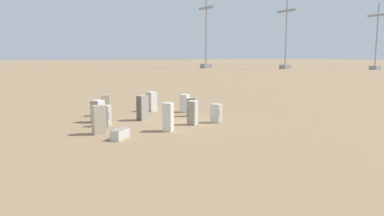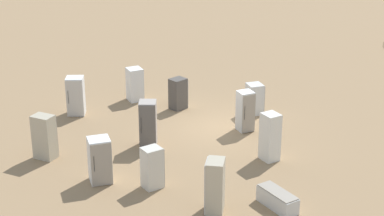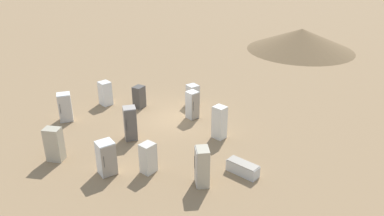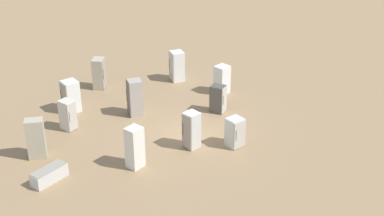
{
  "view_description": "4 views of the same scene",
  "coord_description": "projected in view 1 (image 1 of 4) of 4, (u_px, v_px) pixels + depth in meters",
  "views": [
    {
      "loc": [
        -24.1,
        13.74,
        4.92
      ],
      "look_at": [
        -1.24,
        0.19,
        1.24
      ],
      "focal_mm": 35.0,
      "sensor_mm": 36.0,
      "label": 1
    },
    {
      "loc": [
        -3.95,
        25.04,
        10.95
      ],
      "look_at": [
        0.91,
        1.36,
        1.34
      ],
      "focal_mm": 60.0,
      "sensor_mm": 36.0,
      "label": 2
    },
    {
      "loc": [
        0.59,
        20.79,
        10.2
      ],
      "look_at": [
        -1.08,
        0.35,
        0.79
      ],
      "focal_mm": 35.0,
      "sensor_mm": 36.0,
      "label": 3
    },
    {
      "loc": [
        -21.97,
        3.1,
        12.58
      ],
      "look_at": [
        -0.91,
        0.02,
        1.88
      ],
      "focal_mm": 50.0,
      "sensor_mm": 36.0,
      "label": 4
    }
  ],
  "objects": [
    {
      "name": "discarded_fridge_5",
      "position": [
        216.0,
        113.0,
        27.89
      ],
      "size": [
        0.93,
        0.93,
        1.4
      ],
      "rotation": [
        0.0,
        0.0,
        2.09
      ],
      "color": "silver",
      "rests_on": "ground_plane"
    },
    {
      "name": "discarded_fridge_7",
      "position": [
        105.0,
        116.0,
        26.37
      ],
      "size": [
        0.88,
        0.88,
        1.51
      ],
      "rotation": [
        0.0,
        0.0,
        2.36
      ],
      "color": "beige",
      "rests_on": "ground_plane"
    },
    {
      "name": "discarded_fridge_3",
      "position": [
        120.0,
        134.0,
        22.41
      ],
      "size": [
        1.5,
        1.51,
        0.6
      ],
      "rotation": [
        0.0,
        0.0,
        0.78
      ],
      "color": "silver",
      "rests_on": "ground_plane"
    },
    {
      "name": "discarded_fridge_11",
      "position": [
        168.0,
        117.0,
        24.63
      ],
      "size": [
        0.88,
        0.89,
        1.89
      ],
      "rotation": [
        0.0,
        0.0,
        3.88
      ],
      "color": "silver",
      "rests_on": "ground_plane"
    },
    {
      "name": "discarded_fridge_9",
      "position": [
        185.0,
        103.0,
        33.07
      ],
      "size": [
        0.98,
        1.0,
        1.59
      ],
      "rotation": [
        0.0,
        0.0,
        3.79
      ],
      "color": "white",
      "rests_on": "ground_plane"
    },
    {
      "name": "discarded_fridge_2",
      "position": [
        191.0,
        108.0,
        30.82
      ],
      "size": [
        0.89,
        0.93,
        1.45
      ],
      "rotation": [
        0.0,
        0.0,
        2.53
      ],
      "color": "#4C4742",
      "rests_on": "ground_plane"
    },
    {
      "name": "ground_plane",
      "position": [
        186.0,
        122.0,
        28.15
      ],
      "size": [
        1000.0,
        1000.0,
        0.0
      ],
      "primitive_type": "plane",
      "color": "#937551"
    },
    {
      "name": "power_pylon_1",
      "position": [
        286.0,
        47.0,
        147.18
      ],
      "size": [
        9.59,
        3.29,
        27.41
      ],
      "color": "gray",
      "rests_on": "ground_plane"
    },
    {
      "name": "discarded_fridge_10",
      "position": [
        98.0,
        111.0,
        28.03
      ],
      "size": [
        1.03,
        1.04,
        1.67
      ],
      "rotation": [
        0.0,
        0.0,
        0.51
      ],
      "color": "white",
      "rests_on": "ground_plane"
    },
    {
      "name": "discarded_fridge_0",
      "position": [
        105.0,
        105.0,
        31.05
      ],
      "size": [
        0.91,
        0.79,
        1.76
      ],
      "rotation": [
        0.0,
        0.0,
        2.89
      ],
      "color": "#B2A88E",
      "rests_on": "ground_plane"
    },
    {
      "name": "discarded_fridge_6",
      "position": [
        152.0,
        102.0,
        33.69
      ],
      "size": [
        0.9,
        0.88,
        1.75
      ],
      "rotation": [
        0.0,
        0.0,
        0.23
      ],
      "color": "white",
      "rests_on": "ground_plane"
    },
    {
      "name": "power_pylon_2",
      "position": [
        206.0,
        46.0,
        156.53
      ],
      "size": [
        10.57,
        3.62,
        30.21
      ],
      "color": "gray",
      "rests_on": "ground_plane"
    },
    {
      "name": "discarded_fridge_1",
      "position": [
        99.0,
        120.0,
        23.68
      ],
      "size": [
        0.64,
        0.79,
        1.86
      ],
      "rotation": [
        0.0,
        0.0,
        4.76
      ],
      "color": "#B2A88E",
      "rests_on": "ground_plane"
    },
    {
      "name": "discarded_fridge_8",
      "position": [
        142.0,
        108.0,
        28.89
      ],
      "size": [
        0.78,
        0.81,
        1.91
      ],
      "rotation": [
        0.0,
        0.0,
        0.18
      ],
      "color": "#A89E93",
      "rests_on": "ground_plane"
    },
    {
      "name": "power_pylon_0",
      "position": [
        376.0,
        49.0,
        137.85
      ],
      "size": [
        8.46,
        2.9,
        24.17
      ],
      "color": "gray",
      "rests_on": "ground_plane"
    },
    {
      "name": "discarded_fridge_4",
      "position": [
        193.0,
        113.0,
        27.03
      ],
      "size": [
        0.86,
        0.87,
        1.74
      ],
      "rotation": [
        0.0,
        0.0,
        0.62
      ],
      "color": "silver",
      "rests_on": "ground_plane"
    }
  ]
}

